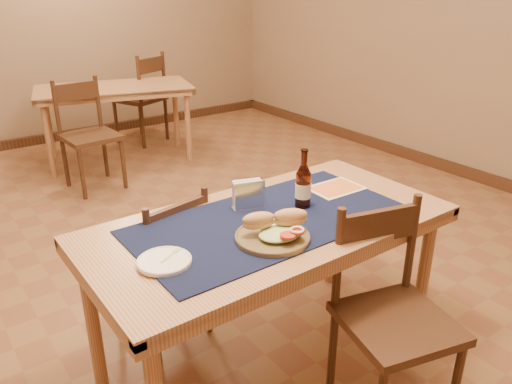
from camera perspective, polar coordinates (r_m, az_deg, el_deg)
room at (r=2.63m, az=-9.37°, el=16.04°), size 6.04×7.04×2.84m
main_table at (r=2.20m, az=1.54°, el=-5.20°), size 1.60×0.80×0.75m
placemat at (r=2.16m, az=1.56°, el=-3.21°), size 1.20×0.60×0.01m
baseboard at (r=3.10m, az=-7.75°, el=-9.53°), size 6.00×7.00×0.10m
back_table at (r=5.18m, az=-15.87°, el=10.64°), size 1.61×1.09×0.75m
chair_main_far at (r=2.51m, az=-10.42°, el=-8.06°), size 0.44×0.44×0.82m
chair_main_near at (r=2.15m, az=15.24°, el=-13.14°), size 0.51×0.51×0.90m
chair_back_near at (r=4.57m, az=-18.63°, el=6.40°), size 0.46×0.46×0.94m
chair_back_far at (r=5.75m, az=-12.86°, el=10.57°), size 0.60×0.60×0.99m
sandwich_plate at (r=1.99m, az=2.16°, el=-4.59°), size 0.30×0.30×0.12m
side_plate at (r=1.87m, az=-10.45°, el=-7.73°), size 0.20×0.20×0.02m
fork at (r=1.89m, az=-9.60°, el=-7.02°), size 0.10×0.06×0.00m
beer_bottle at (r=2.26m, az=5.42°, el=0.72°), size 0.07×0.07×0.27m
napkin_holder at (r=2.24m, az=-0.85°, el=-0.36°), size 0.16×0.10×0.13m
menu_card at (r=2.51m, az=9.07°, el=0.46°), size 0.27×0.20×0.01m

